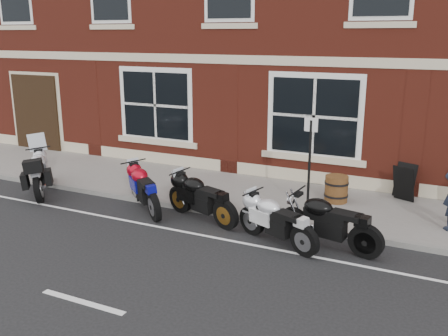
{
  "coord_description": "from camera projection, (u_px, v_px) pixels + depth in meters",
  "views": [
    {
      "loc": [
        5.07,
        -8.36,
        4.08
      ],
      "look_at": [
        0.25,
        1.6,
        1.11
      ],
      "focal_mm": 40.0,
      "sensor_mm": 36.0,
      "label": 1
    }
  ],
  "objects": [
    {
      "name": "ground",
      "position": [
        180.0,
        235.0,
        10.46
      ],
      "size": [
        80.0,
        80.0,
        0.0
      ],
      "primitive_type": "plane",
      "color": "black",
      "rests_on": "ground"
    },
    {
      "name": "sidewalk",
      "position": [
        239.0,
        193.0,
        13.05
      ],
      "size": [
        30.0,
        3.0,
        0.12
      ],
      "primitive_type": "cube",
      "color": "slate",
      "rests_on": "ground"
    },
    {
      "name": "kerb",
      "position": [
        211.0,
        212.0,
        11.68
      ],
      "size": [
        30.0,
        0.16,
        0.12
      ],
      "primitive_type": "cube",
      "color": "slate",
      "rests_on": "ground"
    },
    {
      "name": "moto_touring_silver",
      "position": [
        42.0,
        171.0,
        13.14
      ],
      "size": [
        1.57,
        1.81,
        1.48
      ],
      "rotation": [
        0.0,
        0.0,
        0.71
      ],
      "color": "black",
      "rests_on": "ground"
    },
    {
      "name": "moto_sport_red",
      "position": [
        145.0,
        187.0,
        11.86
      ],
      "size": [
        1.78,
        1.52,
        0.99
      ],
      "rotation": [
        0.0,
        0.0,
        0.88
      ],
      "color": "black",
      "rests_on": "ground"
    },
    {
      "name": "moto_sport_black",
      "position": [
        202.0,
        196.0,
        11.21
      ],
      "size": [
        2.09,
        0.84,
        0.98
      ],
      "rotation": [
        0.0,
        0.0,
        1.24
      ],
      "color": "black",
      "rests_on": "ground"
    },
    {
      "name": "moto_sport_silver",
      "position": [
        277.0,
        219.0,
        9.91
      ],
      "size": [
        1.94,
        0.92,
        0.92
      ],
      "rotation": [
        0.0,
        0.0,
        1.17
      ],
      "color": "black",
      "rests_on": "ground"
    },
    {
      "name": "moto_naked_black",
      "position": [
        327.0,
        220.0,
        9.74
      ],
      "size": [
        2.21,
        0.58,
        1.0
      ],
      "rotation": [
        0.0,
        0.0,
        1.37
      ],
      "color": "black",
      "rests_on": "ground"
    },
    {
      "name": "a_board_sign",
      "position": [
        404.0,
        182.0,
        12.27
      ],
      "size": [
        0.62,
        0.53,
        0.88
      ],
      "primitive_type": null,
      "rotation": [
        0.0,
        0.0,
        -0.4
      ],
      "color": "black",
      "rests_on": "sidewalk"
    },
    {
      "name": "barrel_planter",
      "position": [
        336.0,
        189.0,
        12.13
      ],
      "size": [
        0.58,
        0.58,
        0.65
      ],
      "color": "#4C2B14",
      "rests_on": "sidewalk"
    },
    {
      "name": "parking_sign",
      "position": [
        310.0,
        159.0,
        11.13
      ],
      "size": [
        0.31,
        0.06,
        2.2
      ],
      "rotation": [
        0.0,
        0.0,
        -0.1
      ],
      "color": "black",
      "rests_on": "sidewalk"
    }
  ]
}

